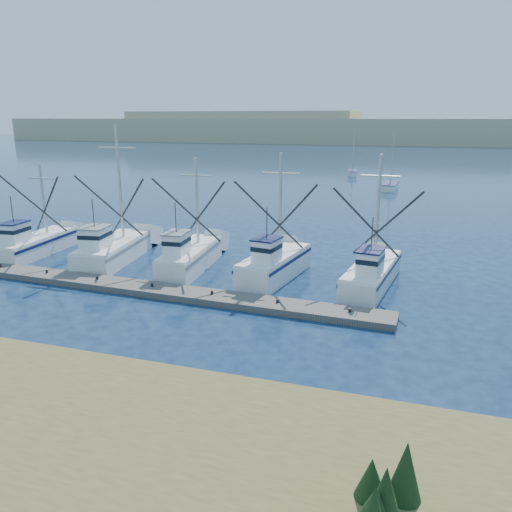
# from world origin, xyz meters

# --- Properties ---
(ground) EXTENTS (500.00, 500.00, 0.00)m
(ground) POSITION_xyz_m (0.00, 0.00, 0.00)
(ground) COLOR #0D1A3B
(ground) RESTS_ON ground
(floating_dock) EXTENTS (29.01, 3.13, 0.39)m
(floating_dock) POSITION_xyz_m (-8.47, 5.84, 0.19)
(floating_dock) COLOR #5B5652
(floating_dock) RESTS_ON ground
(dune_ridge) EXTENTS (360.00, 60.00, 10.00)m
(dune_ridge) POSITION_xyz_m (0.00, 210.00, 5.00)
(dune_ridge) COLOR tan
(dune_ridge) RESTS_ON ground
(trawler_fleet) EXTENTS (28.61, 8.59, 9.87)m
(trawler_fleet) POSITION_xyz_m (-8.75, 10.82, 0.95)
(trawler_fleet) COLOR white
(trawler_fleet) RESTS_ON ground
(sailboat_near) EXTENTS (2.13, 6.26, 8.10)m
(sailboat_near) POSITION_xyz_m (2.78, 56.79, 0.49)
(sailboat_near) COLOR white
(sailboat_near) RESTS_ON ground
(sailboat_far) EXTENTS (2.14, 4.92, 8.10)m
(sailboat_far) POSITION_xyz_m (-4.93, 73.63, 0.51)
(sailboat_far) COLOR white
(sailboat_far) RESTS_ON ground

